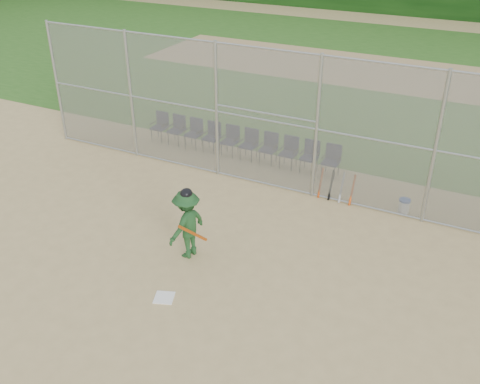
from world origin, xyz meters
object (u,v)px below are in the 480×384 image
at_px(batter_at_plate, 187,224).
at_px(chair_0, 159,127).
at_px(water_cooler, 404,206).
at_px(home_plate, 164,298).

distance_m(batter_at_plate, chair_0, 6.96).
xyz_separation_m(batter_at_plate, chair_0, (-4.42, 5.35, -0.37)).
bearing_deg(batter_at_plate, water_cooler, 45.85).
height_order(home_plate, water_cooler, water_cooler).
relative_size(water_cooler, chair_0, 0.40).
relative_size(home_plate, batter_at_plate, 0.23).
bearing_deg(water_cooler, chair_0, 172.36).
bearing_deg(batter_at_plate, home_plate, -77.21).
bearing_deg(home_plate, water_cooler, 57.07).
height_order(home_plate, batter_at_plate, batter_at_plate).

